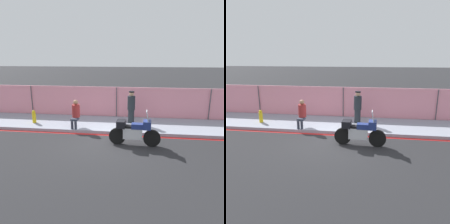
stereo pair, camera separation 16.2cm
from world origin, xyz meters
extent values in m
plane|color=#262628|center=(0.00, 0.00, 0.00)|extent=(120.00, 120.00, 0.00)
cube|color=#8E93A3|center=(0.00, 2.37, 0.08)|extent=(38.88, 2.66, 0.15)
cube|color=red|center=(0.00, 0.95, 0.00)|extent=(38.88, 0.18, 0.01)
cube|color=pink|center=(0.00, 3.79, 0.95)|extent=(36.94, 0.08, 1.90)
cylinder|color=#4C4C51|center=(-5.23, 3.69, 0.95)|extent=(0.05, 0.05, 1.90)
cylinder|color=#4C4C51|center=(0.00, 3.69, 0.95)|extent=(0.05, 0.05, 1.90)
cylinder|color=#4C4C51|center=(5.23, 3.69, 0.95)|extent=(0.05, 0.05, 1.90)
cylinder|color=black|center=(1.88, -0.11, 0.36)|extent=(0.72, 0.18, 0.71)
cylinder|color=black|center=(0.43, -0.04, 0.36)|extent=(0.72, 0.18, 0.71)
cube|color=silver|center=(1.08, -0.07, 0.52)|extent=(0.82, 0.32, 0.48)
cube|color=navy|center=(1.28, -0.08, 0.85)|extent=(0.54, 0.34, 0.22)
cube|color=black|center=(0.99, -0.07, 0.81)|extent=(0.61, 0.31, 0.10)
cube|color=navy|center=(1.66, -0.10, 0.93)|extent=(0.34, 0.49, 0.34)
cube|color=silver|center=(1.66, -0.10, 1.31)|extent=(0.13, 0.42, 0.42)
cube|color=black|center=(0.59, -0.04, 0.91)|extent=(0.39, 0.52, 0.30)
cylinder|color=#1E2328|center=(0.90, 2.61, 0.52)|extent=(0.33, 0.33, 0.72)
cylinder|color=#1E2328|center=(0.90, 2.61, 1.24)|extent=(0.41, 0.41, 0.72)
sphere|color=tan|center=(0.90, 2.61, 1.73)|extent=(0.25, 0.25, 0.25)
cylinder|color=black|center=(0.90, 2.61, 1.84)|extent=(0.29, 0.29, 0.06)
cylinder|color=#2D3342|center=(-1.93, 1.15, 0.38)|extent=(0.13, 0.13, 0.45)
cylinder|color=#2D3342|center=(-1.75, 1.15, 0.38)|extent=(0.13, 0.13, 0.45)
cube|color=#2D3342|center=(-1.84, 1.38, 0.60)|extent=(0.33, 0.45, 0.10)
cylinder|color=maroon|center=(-1.84, 1.60, 0.97)|extent=(0.39, 0.39, 0.64)
sphere|color=#A37556|center=(-1.84, 1.60, 1.41)|extent=(0.24, 0.24, 0.24)
cylinder|color=gold|center=(-4.28, 1.93, 0.43)|extent=(0.20, 0.20, 0.54)
sphere|color=gold|center=(-4.28, 1.93, 0.75)|extent=(0.18, 0.18, 0.18)
cylinder|color=gold|center=(-4.28, 1.82, 0.45)|extent=(0.07, 0.08, 0.07)
camera|label=1|loc=(1.28, -8.74, 3.73)|focal=35.00mm
camera|label=2|loc=(1.44, -8.72, 3.73)|focal=35.00mm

